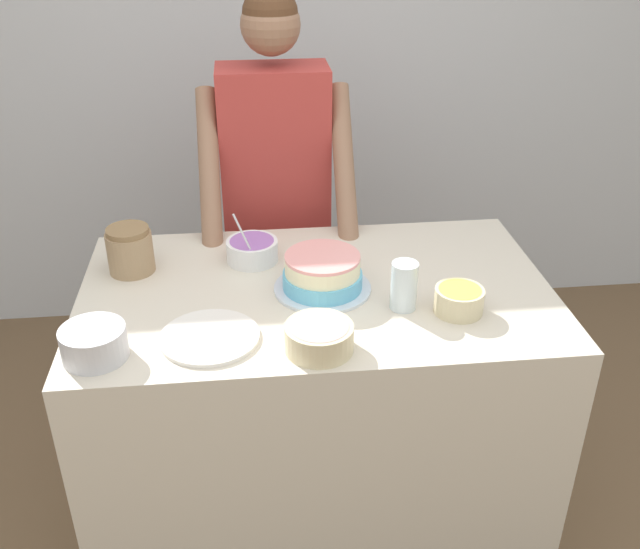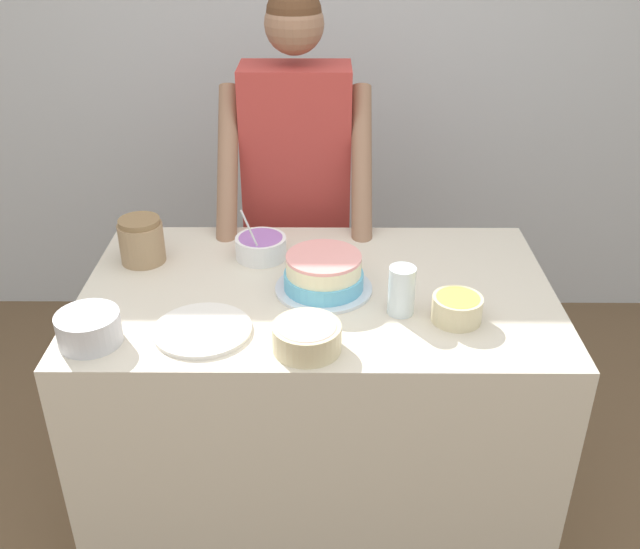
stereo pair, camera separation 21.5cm
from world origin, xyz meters
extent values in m
cube|color=silver|center=(0.00, 1.95, 1.30)|extent=(10.00, 0.05, 2.60)
cube|color=beige|center=(0.00, 0.44, 0.48)|extent=(1.47, 0.88, 0.95)
cylinder|color=#2D2D38|center=(-0.18, 1.12, 0.42)|extent=(0.12, 0.12, 0.85)
cylinder|color=#2D2D38|center=(0.01, 1.12, 0.42)|extent=(0.12, 0.12, 0.85)
cube|color=#B23833|center=(-0.09, 1.12, 1.17)|extent=(0.41, 0.23, 0.64)
cylinder|color=#8E664C|center=(-0.33, 0.95, 1.16)|extent=(0.07, 0.41, 0.54)
cylinder|color=#8E664C|center=(0.15, 0.95, 1.16)|extent=(0.07, 0.41, 0.54)
sphere|color=#8E664C|center=(-0.09, 1.12, 1.63)|extent=(0.21, 0.21, 0.21)
sphere|color=#51331E|center=(-0.09, 1.12, 1.67)|extent=(0.20, 0.20, 0.20)
cylinder|color=silver|center=(0.02, 0.43, 0.96)|extent=(0.30, 0.30, 0.01)
cylinder|color=#60B7E0|center=(0.02, 0.43, 0.99)|extent=(0.25, 0.25, 0.05)
cylinder|color=#F4EABC|center=(0.02, 0.43, 1.04)|extent=(0.23, 0.23, 0.05)
cylinder|color=pink|center=(0.02, 0.43, 1.07)|extent=(0.23, 0.23, 0.01)
cylinder|color=beige|center=(-0.03, 0.11, 0.99)|extent=(0.19, 0.19, 0.08)
cylinder|color=pink|center=(-0.03, 0.11, 1.02)|extent=(0.16, 0.16, 0.01)
cylinder|color=beige|center=(0.40, 0.26, 0.99)|extent=(0.15, 0.15, 0.08)
cylinder|color=#F2DB4C|center=(0.40, 0.26, 1.02)|extent=(0.12, 0.12, 0.01)
cylinder|color=white|center=(-0.19, 0.65, 0.99)|extent=(0.17, 0.17, 0.07)
cylinder|color=#9E66B7|center=(-0.19, 0.65, 1.02)|extent=(0.15, 0.15, 0.01)
cylinder|color=silver|center=(-0.21, 0.59, 1.06)|extent=(0.08, 0.03, 0.19)
cylinder|color=silver|center=(-0.62, 0.14, 1.00)|extent=(0.17, 0.17, 0.09)
cylinder|color=white|center=(-0.62, 0.14, 1.04)|extent=(0.15, 0.15, 0.01)
cylinder|color=silver|center=(0.24, 0.30, 1.03)|extent=(0.08, 0.08, 0.15)
cylinder|color=white|center=(-0.32, 0.19, 0.96)|extent=(0.28, 0.28, 0.01)
cylinder|color=#9E7F5B|center=(-0.58, 0.62, 1.02)|extent=(0.15, 0.15, 0.13)
cylinder|color=olive|center=(-0.58, 0.62, 1.10)|extent=(0.13, 0.13, 0.02)
camera|label=1|loc=(-0.20, -1.47, 2.07)|focal=40.00mm
camera|label=2|loc=(0.02, -1.49, 2.07)|focal=40.00mm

